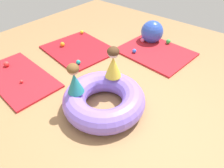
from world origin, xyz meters
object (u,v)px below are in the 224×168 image
inflatable_cushion (104,99)px  exercise_ball_large (152,32)px  play_ball_red_second (22,81)px  play_ball_green (168,42)px  play_ball_yellow (82,32)px  child_in_teal (74,79)px  play_ball_pink (143,40)px  play_ball_red (6,64)px  play_ball_teal (78,62)px  play_ball_blue (134,51)px  child_in_yellow (113,62)px  play_ball_orange (62,44)px

inflatable_cushion → exercise_ball_large: (-0.61, 2.44, 0.08)m
inflatable_cushion → play_ball_red_second: 1.63m
play_ball_green → play_ball_yellow: (-1.98, -0.93, -0.01)m
child_in_teal → play_ball_pink: bearing=147.6°
play_ball_green → play_ball_red_second: play_ball_green is taller
play_ball_red → play_ball_yellow: size_ratio=1.24×
play_ball_red → play_ball_yellow: 2.03m
play_ball_teal → play_ball_red_second: 1.14m
inflatable_cushion → play_ball_blue: size_ratio=13.77×
play_ball_teal → exercise_ball_large: (0.59, 1.86, 0.18)m
inflatable_cushion → play_ball_red_second: size_ratio=20.58×
child_in_teal → play_ball_green: size_ratio=4.46×
play_ball_red → play_ball_green: bearing=55.4°
play_ball_teal → exercise_ball_large: bearing=72.5°
child_in_yellow → play_ball_blue: (-0.46, 1.29, -0.53)m
child_in_teal → play_ball_pink: (-0.43, 2.50, -0.50)m
child_in_yellow → play_ball_red_second: 1.76m
play_ball_pink → play_ball_yellow: bearing=-157.1°
play_ball_blue → play_ball_pink: play_ball_pink is taller
play_ball_red_second → play_ball_teal: bearing=72.6°
play_ball_red_second → exercise_ball_large: size_ratio=0.12×
child_in_yellow → play_ball_orange: child_in_yellow is taller
play_ball_red_second → exercise_ball_large: bearing=72.5°
child_in_teal → play_ball_orange: child_in_teal is taller
inflatable_cushion → child_in_yellow: bearing=108.7°
play_ball_red → child_in_teal: bearing=4.1°
play_ball_pink → exercise_ball_large: size_ratio=0.20×
play_ball_green → play_ball_red_second: size_ratio=1.74×
play_ball_orange → play_ball_teal: size_ratio=1.11×
child_in_teal → exercise_ball_large: size_ratio=0.91×
inflatable_cushion → play_ball_pink: (-0.73, 2.23, -0.09)m
child_in_teal → play_ball_red_second: size_ratio=7.75×
play_ball_orange → play_ball_yellow: (-0.15, 0.76, -0.01)m
inflatable_cushion → play_ball_teal: inflatable_cushion is taller
play_ball_green → play_ball_orange: size_ratio=1.02×
inflatable_cushion → play_ball_red: 2.30m
play_ball_teal → exercise_ball_large: exercise_ball_large is taller
play_ball_blue → inflatable_cushion: bearing=-70.7°
play_ball_green → play_ball_pink: bearing=-148.6°
play_ball_pink → child_in_yellow: bearing=-71.9°
play_ball_red → play_ball_green: (2.04, 2.96, -0.00)m
play_ball_red_second → exercise_ball_large: (0.93, 2.95, 0.19)m
inflatable_cushion → play_ball_orange: 2.22m
play_ball_green → play_ball_orange: bearing=-137.2°
play_ball_pink → play_ball_red_second: 2.86m
play_ball_green → child_in_yellow: bearing=-87.8°
child_in_yellow → play_ball_blue: bearing=-150.9°
child_in_teal → play_ball_green: (0.09, 2.82, -0.50)m
inflatable_cushion → child_in_yellow: (-0.13, 0.39, 0.44)m
play_ball_pink → child_in_teal: bearing=-80.3°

